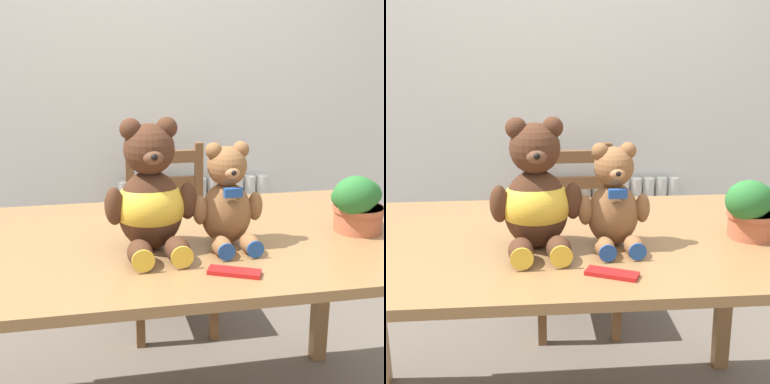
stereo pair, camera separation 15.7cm
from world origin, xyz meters
The scene contains 8 objects.
wall_back centered at (0.00, 1.66, 1.30)m, with size 8.00×0.04×2.60m, color silver.
radiator centered at (0.30, 1.59, 0.30)m, with size 0.82×0.10×0.66m.
dining_table centered at (0.00, 0.45, 0.67)m, with size 1.52×0.89×0.76m.
wooden_chair_behind centered at (0.12, 1.32, 0.44)m, with size 0.39×0.40×0.88m.
teddy_bear_left centered at (-0.07, 0.37, 0.91)m, with size 0.27×0.28×0.39m.
teddy_bear_right centered at (0.16, 0.37, 0.89)m, with size 0.22×0.22×0.31m.
potted_plant centered at (0.60, 0.39, 0.86)m, with size 0.19×0.18×0.19m.
chocolate_bar centered at (0.12, 0.14, 0.77)m, with size 0.14×0.05×0.01m, color red.
Camera 1 is at (-0.24, -1.12, 1.34)m, focal length 50.00 mm.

